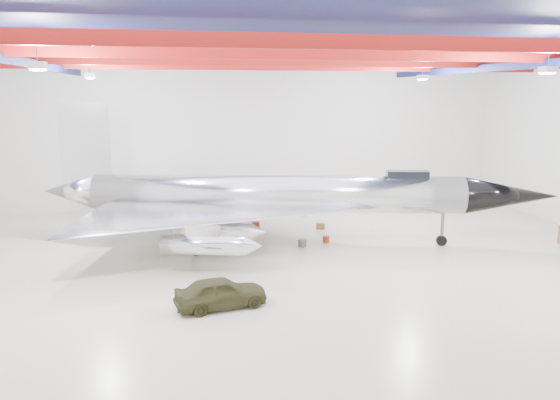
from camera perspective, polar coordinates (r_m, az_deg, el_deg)
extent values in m
plane|color=beige|center=(28.76, 0.46, -6.56)|extent=(40.00, 40.00, 0.00)
plane|color=silver|center=(42.33, -3.43, 6.76)|extent=(40.00, 0.00, 40.00)
plane|color=#0A0F38|center=(27.47, 0.50, 15.85)|extent=(40.00, 40.00, 0.00)
cube|color=maroon|center=(18.70, 5.99, 16.12)|extent=(39.50, 0.25, 0.50)
cube|color=maroon|center=(24.50, 1.88, 15.00)|extent=(39.50, 0.25, 0.50)
cube|color=maroon|center=(30.38, -0.62, 14.28)|extent=(39.50, 0.25, 0.50)
cube|color=maroon|center=(36.30, -2.30, 13.77)|extent=(39.50, 0.25, 0.50)
cube|color=#0E1A54|center=(27.75, -25.32, 12.90)|extent=(0.25, 29.50, 0.40)
cube|color=#0E1A54|center=(31.96, 22.70, 12.74)|extent=(0.25, 29.50, 0.40)
cube|color=silver|center=(21.44, -24.00, 12.73)|extent=(0.55, 0.55, 0.25)
cube|color=silver|center=(25.86, 26.19, 12.13)|extent=(0.55, 0.55, 0.25)
cube|color=silver|center=(33.24, -19.23, 12.20)|extent=(0.55, 0.55, 0.25)
cube|color=silver|center=(36.25, 14.66, 12.32)|extent=(0.55, 0.55, 0.25)
cylinder|color=silver|center=(31.69, -0.36, 0.69)|extent=(21.26, 7.15, 2.14)
cone|color=black|center=(33.63, 22.99, 0.41)|extent=(5.70, 3.34, 2.14)
cone|color=silver|center=(34.68, -21.06, 0.86)|extent=(3.62, 2.84, 2.14)
cube|color=silver|center=(33.90, -19.74, 5.47)|extent=(2.94, 0.84, 4.81)
cube|color=black|center=(31.93, 13.17, 2.52)|extent=(2.49, 1.39, 0.53)
cylinder|color=silver|center=(26.75, -8.04, -4.70)|extent=(4.17, 1.90, 0.96)
cylinder|color=silver|center=(29.29, -7.03, -3.27)|extent=(4.17, 1.90, 0.96)
cylinder|color=silver|center=(35.44, -5.21, -0.69)|extent=(4.17, 1.90, 0.96)
cylinder|color=silver|center=(38.03, -4.63, 0.14)|extent=(4.17, 1.90, 0.96)
cylinder|color=#59595B|center=(32.97, 16.59, -2.98)|extent=(0.19, 0.19, 1.92)
cylinder|color=black|center=(33.13, 16.52, -4.09)|extent=(0.64, 0.37, 0.60)
cylinder|color=#59595B|center=(30.13, -8.83, -3.96)|extent=(0.19, 0.19, 1.92)
cylinder|color=black|center=(30.31, -8.79, -5.17)|extent=(0.64, 0.37, 0.60)
cylinder|color=#59595B|center=(35.21, -7.04, -1.69)|extent=(0.19, 0.19, 1.92)
cylinder|color=black|center=(35.37, -7.02, -2.74)|extent=(0.64, 0.37, 0.60)
imported|color=#323319|center=(22.99, -6.21, -9.58)|extent=(4.02, 2.22, 1.30)
cube|color=olive|center=(33.72, -10.31, -3.72)|extent=(0.56, 0.46, 0.38)
cube|color=#9C270F|center=(36.08, -2.58, -2.58)|extent=(0.54, 0.45, 0.36)
cylinder|color=#59595B|center=(31.59, 2.33, -4.52)|extent=(0.55, 0.55, 0.43)
cube|color=olive|center=(35.71, 4.24, -2.73)|extent=(0.60, 0.51, 0.37)
cylinder|color=#9C270F|center=(32.61, 4.84, -4.10)|extent=(0.53, 0.53, 0.37)
cylinder|color=#59595B|center=(39.43, 2.53, -1.37)|extent=(0.43, 0.43, 0.38)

